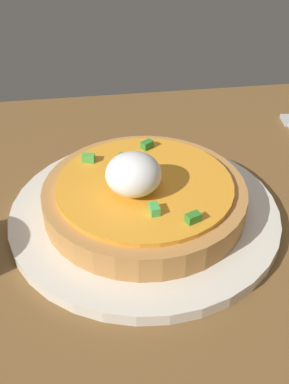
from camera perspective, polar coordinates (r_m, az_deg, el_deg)
dining_table at (r=41.15cm, az=-3.44°, el=-11.67°), size 92.79×74.98×2.13cm
plate at (r=45.92cm, az=0.00°, el=-2.58°), size 26.84×26.84×1.16cm
pizza at (r=44.38cm, az=-0.11°, el=-0.29°), size 19.89×19.89×6.95cm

